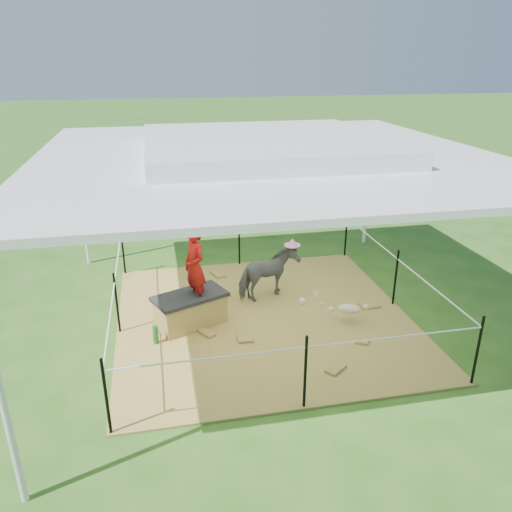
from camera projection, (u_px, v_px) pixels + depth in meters
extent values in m
plane|color=#2D5919|center=(264.00, 318.00, 8.06)|extent=(90.00, 90.00, 0.00)
cube|color=brown|center=(264.00, 317.00, 8.06)|extent=(4.60, 4.60, 0.03)
cylinder|color=silver|center=(81.00, 201.00, 9.74)|extent=(0.07, 0.07, 2.60)
cylinder|color=silver|center=(368.00, 186.00, 10.86)|extent=(0.07, 0.07, 2.60)
cylinder|color=silver|center=(0.00, 387.00, 4.29)|extent=(0.07, 0.07, 2.60)
cube|color=white|center=(265.00, 155.00, 7.07)|extent=(6.30, 6.30, 0.08)
cube|color=white|center=(265.00, 144.00, 7.02)|extent=(3.30, 3.30, 0.22)
cylinder|color=black|center=(123.00, 250.00, 9.49)|extent=(0.04, 0.04, 1.00)
cylinder|color=black|center=(239.00, 242.00, 9.92)|extent=(0.04, 0.04, 1.00)
cylinder|color=black|center=(346.00, 234.00, 10.34)|extent=(0.04, 0.04, 1.00)
cylinder|color=black|center=(117.00, 304.00, 7.45)|extent=(0.04, 0.04, 1.00)
cylinder|color=black|center=(395.00, 278.00, 8.30)|extent=(0.04, 0.04, 1.00)
cylinder|color=black|center=(106.00, 398.00, 5.41)|extent=(0.04, 0.04, 1.00)
cylinder|color=black|center=(305.00, 373.00, 5.83)|extent=(0.04, 0.04, 1.00)
cylinder|color=black|center=(477.00, 351.00, 6.25)|extent=(0.04, 0.04, 1.00)
cylinder|color=white|center=(239.00, 225.00, 9.79)|extent=(4.50, 0.02, 0.02)
cylinder|color=white|center=(306.00, 347.00, 5.70)|extent=(4.50, 0.02, 0.02)
cylinder|color=white|center=(398.00, 259.00, 8.17)|extent=(0.02, 4.50, 0.02)
cylinder|color=white|center=(114.00, 283.00, 7.32)|extent=(0.02, 4.50, 0.02)
cube|color=#A77E3C|center=(191.00, 311.00, 7.74)|extent=(1.15, 0.89, 0.46)
cube|color=black|center=(190.00, 296.00, 7.64)|extent=(1.24, 0.97, 0.06)
imported|color=#A91210|center=(194.00, 260.00, 7.44)|extent=(0.45, 0.53, 1.24)
cylinder|color=#186E29|center=(156.00, 334.00, 7.26)|extent=(0.11, 0.11, 0.29)
imported|color=#49494E|center=(268.00, 274.00, 8.51)|extent=(1.17, 0.87, 0.90)
cylinder|color=pink|center=(269.00, 246.00, 8.31)|extent=(0.28, 0.28, 0.13)
cylinder|color=#1732AE|center=(326.00, 187.00, 14.38)|extent=(0.61, 0.61, 0.84)
cube|color=brown|center=(254.00, 175.00, 15.77)|extent=(2.29, 1.84, 0.85)
cube|color=#53361C|center=(366.00, 166.00, 17.02)|extent=(2.33, 1.95, 0.83)
imported|color=#3388BF|center=(268.00, 175.00, 15.30)|extent=(0.62, 0.54, 1.08)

